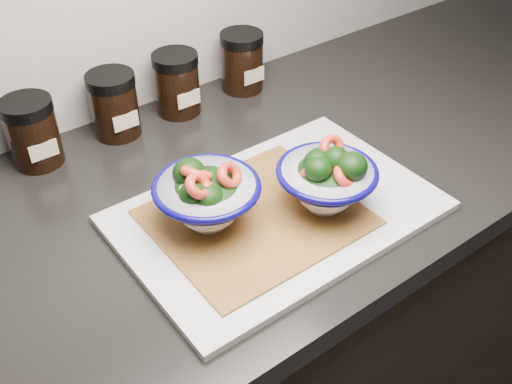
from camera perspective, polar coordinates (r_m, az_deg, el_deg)
cabinet at (r=1.30m, az=0.50°, el=-14.86°), size 3.43×0.58×0.86m
countertop at (r=0.97m, az=0.64°, el=1.08°), size 3.50×0.60×0.04m
cutting_board at (r=0.87m, az=2.06°, el=-1.95°), size 0.45×0.30×0.01m
bamboo_mat at (r=0.85m, az=-0.00°, el=-2.42°), size 0.28×0.24×0.00m
bowl_left at (r=0.81m, az=-4.74°, el=-0.45°), size 0.15×0.15×0.11m
bowl_right at (r=0.84m, az=6.76°, el=1.14°), size 0.14×0.14×0.11m
spice_jar_a at (r=1.01m, az=-20.51°, el=5.36°), size 0.08×0.08×0.11m
spice_jar_b at (r=1.05m, az=-13.35°, el=8.10°), size 0.08×0.08×0.11m
spice_jar_c at (r=1.10m, az=-7.54°, el=10.21°), size 0.08×0.08×0.11m
spice_jar_d at (r=1.16m, az=-1.34°, el=12.32°), size 0.08×0.08×0.11m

